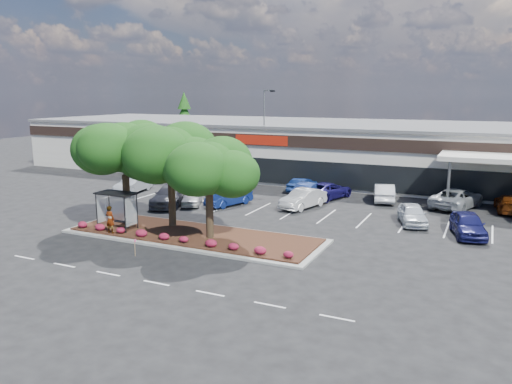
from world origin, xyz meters
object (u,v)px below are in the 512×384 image
at_px(light_pole, 265,143).
at_px(survey_stake, 135,245).
at_px(car_0, 133,184).
at_px(car_1, 192,197).

bearing_deg(light_pole, survey_stake, -83.42).
relative_size(car_0, car_1, 1.24).
height_order(light_pole, car_1, light_pole).
bearing_deg(light_pole, car_0, -135.12).
distance_m(light_pole, car_0, 14.40).
distance_m(light_pole, car_1, 12.81).
xyz_separation_m(survey_stake, car_0, (-12.82, 15.79, 0.11)).
bearing_deg(car_1, light_pole, 57.72).
height_order(survey_stake, car_0, car_0).
xyz_separation_m(survey_stake, car_1, (-4.53, 13.49, -0.02)).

